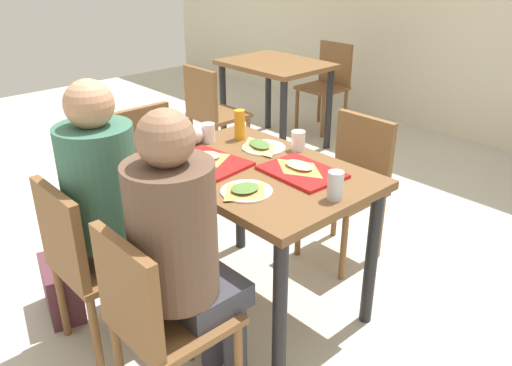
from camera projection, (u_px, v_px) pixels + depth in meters
ground_plane at (256, 303)px, 2.76m from camera, size 10.00×10.00×0.02m
main_table at (256, 190)px, 2.48m from camera, size 1.07×0.74×0.77m
chair_near_left at (87, 256)px, 2.26m from camera, size 0.40×0.40×0.84m
chair_near_right at (155, 315)px, 1.91m from camera, size 0.40×0.40×0.84m
chair_far_side at (352, 178)px, 3.01m from camera, size 0.40×0.40×0.84m
chair_left_end at (153, 167)px, 3.16m from camera, size 0.40×0.40×0.84m
person_in_red at (110, 196)px, 2.24m from camera, size 0.32×0.42×1.25m
person_in_brown_jacket at (182, 244)px, 1.89m from camera, size 0.32×0.42×1.25m
tray_red_near at (209, 162)px, 2.47m from camera, size 0.39×0.30×0.02m
tray_red_far at (302, 172)px, 2.37m from camera, size 0.37×0.27×0.02m
paper_plate_center at (264, 148)px, 2.66m from camera, size 0.22×0.22×0.01m
paper_plate_near_edge at (247, 191)px, 2.20m from camera, size 0.22×0.22×0.01m
pizza_slice_a at (207, 157)px, 2.49m from camera, size 0.21×0.22×0.02m
pizza_slice_b at (299, 166)px, 2.38m from camera, size 0.22×0.14×0.02m
pizza_slice_c at (260, 145)px, 2.65m from camera, size 0.26×0.21×0.02m
pizza_slice_d at (245, 189)px, 2.18m from camera, size 0.17×0.19×0.02m
plastic_cup_a at (298, 141)px, 2.62m from camera, size 0.07×0.07×0.10m
plastic_cup_b at (206, 179)px, 2.20m from camera, size 0.07×0.07×0.10m
plastic_cup_c at (208, 133)px, 2.73m from camera, size 0.07×0.07×0.10m
soda_can at (335, 186)px, 2.11m from camera, size 0.07×0.07×0.12m
condiment_bottle at (240, 125)px, 2.75m from camera, size 0.06×0.06×0.16m
foil_bundle at (194, 135)px, 2.70m from camera, size 0.10×0.10×0.10m
handbag at (62, 288)px, 2.63m from camera, size 0.35×0.24×0.28m
background_table at (275, 77)px, 4.62m from camera, size 0.90×0.70×0.77m
background_chair_near at (211, 110)px, 4.23m from camera, size 0.40×0.40×0.84m
background_chair_far at (328, 80)px, 5.13m from camera, size 0.40×0.40×0.84m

